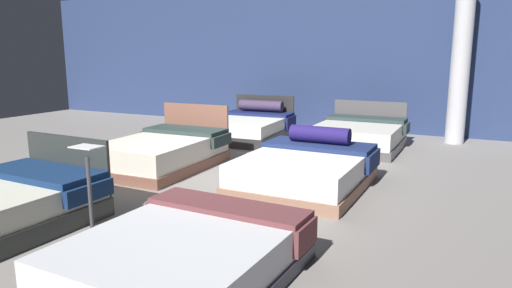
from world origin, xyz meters
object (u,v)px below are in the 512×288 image
object	(u,v)px
bed_4	(249,127)
price_sign	(91,207)
bed_2	(164,152)
bed_5	(359,136)
support_pillar	(461,58)
bed_1	(184,257)
bed_3	(306,169)

from	to	relation	value
bed_4	price_sign	bearing A→B (deg)	-81.38
bed_2	bed_4	world-z (taller)	bed_2
bed_4	bed_5	xyz separation A→B (m)	(2.42, 0.03, -0.00)
bed_2	support_pillar	xyz separation A→B (m)	(4.18, 4.36, 1.49)
bed_4	bed_5	bearing A→B (deg)	-2.28
bed_2	bed_4	bearing A→B (deg)	87.18
price_sign	bed_5	bearing A→B (deg)	77.76
bed_4	support_pillar	world-z (taller)	support_pillar
price_sign	support_pillar	distance (m)	7.85
bed_2	support_pillar	world-z (taller)	support_pillar
bed_1	support_pillar	bearing A→B (deg)	79.30
bed_4	price_sign	xyz separation A→B (m)	(1.17, -5.71, 0.12)
bed_2	bed_5	distance (m)	3.87
bed_2	support_pillar	size ratio (longest dim) A/B	0.62
bed_3	bed_5	world-z (taller)	bed_5
support_pillar	price_sign	bearing A→B (deg)	-112.20
bed_4	bed_5	distance (m)	2.42
bed_1	bed_3	distance (m)	2.99
bed_2	bed_1	bearing A→B (deg)	-51.57
bed_1	price_sign	world-z (taller)	price_sign
bed_5	support_pillar	bearing A→B (deg)	40.42
bed_5	price_sign	xyz separation A→B (m)	(-1.25, -5.74, 0.12)
bed_4	bed_1	bearing A→B (deg)	-70.84
bed_1	price_sign	bearing A→B (deg)	171.81
bed_3	price_sign	xyz separation A→B (m)	(-1.21, -2.77, 0.12)
bed_2	price_sign	distance (m)	3.07
bed_5	price_sign	world-z (taller)	price_sign
bed_3	bed_1	bearing A→B (deg)	-88.89
price_sign	bed_3	bearing A→B (deg)	66.30
bed_3	bed_2	bearing A→B (deg)	179.87
bed_1	bed_5	size ratio (longest dim) A/B	1.03
bed_3	price_sign	world-z (taller)	price_sign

